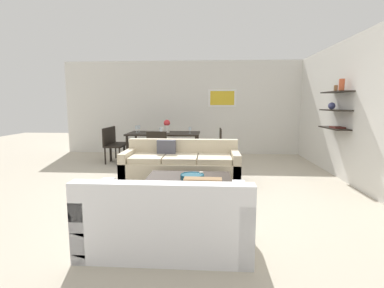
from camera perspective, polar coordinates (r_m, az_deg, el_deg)
name	(u,v)px	position (r m, az deg, el deg)	size (l,w,h in m)	color
ground_plane	(186,187)	(5.18, -1.29, -8.55)	(18.00, 18.00, 0.00)	#BCB29E
back_wall_unit	(206,108)	(8.47, 2.85, 7.21)	(8.40, 0.09, 2.70)	silver
right_wall_shelf_unit	(350,111)	(6.12, 28.91, 5.86)	(0.34, 8.20, 2.70)	silver
sofa_beige	(181,167)	(5.44, -2.17, -4.56)	(2.15, 0.90, 0.78)	beige
loveseat_white	(168,220)	(3.07, -4.88, -14.78)	(1.68, 0.90, 0.78)	white
coffee_table	(189,191)	(4.34, -0.69, -9.26)	(1.26, 0.93, 0.38)	black
decorative_bowl	(192,176)	(4.26, 0.05, -6.43)	(0.35, 0.35, 0.07)	navy
candle_jar	(201,174)	(4.37, 1.83, -6.04)	(0.06, 0.06, 0.08)	silver
dining_table	(164,135)	(7.25, -5.60, 1.71)	(1.78, 0.94, 0.75)	black
dining_chair_foot	(158,148)	(6.42, -6.84, -0.73)	(0.44, 0.44, 0.88)	black
dining_chair_left_far	(117,141)	(7.79, -14.79, 0.62)	(0.44, 0.44, 0.88)	black
dining_chair_left_near	(111,143)	(7.40, -15.83, 0.19)	(0.44, 0.44, 0.88)	black
dining_chair_right_near	(216,144)	(6.97, 4.74, 0.00)	(0.44, 0.44, 0.88)	black
wine_glass_left_far	(139,127)	(7.48, -10.52, 3.30)	(0.07, 0.07, 0.18)	silver
wine_glass_foot	(161,130)	(6.83, -6.17, 2.87)	(0.08, 0.08, 0.17)	silver
wine_glass_right_near	(190,129)	(7.04, -0.40, 3.01)	(0.07, 0.07, 0.16)	silver
wine_glass_left_near	(137,128)	(7.26, -10.98, 3.20)	(0.07, 0.07, 0.19)	silver
centerpiece_vase	(167,125)	(7.27, -5.02, 3.70)	(0.16, 0.16, 0.32)	silver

